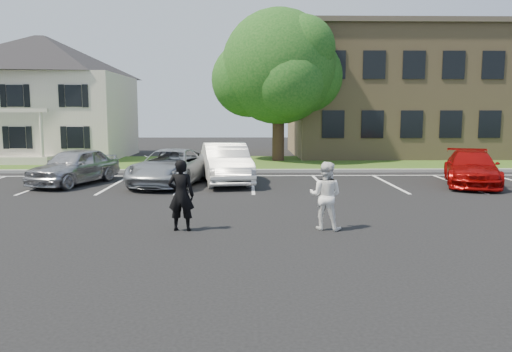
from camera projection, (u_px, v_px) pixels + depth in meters
The scene contains 13 objects.
ground_plane at pixel (257, 231), 12.33m from camera, with size 90.00×90.00×0.00m, color black.
curb at pixel (252, 171), 24.22m from camera, with size 40.00×0.30×0.15m, color gray.
grass_strip at pixel (251, 163), 28.19m from camera, with size 44.00×8.00×0.08m, color #2D491C.
stall_lines at pixel (285, 181), 21.24m from camera, with size 34.00×5.36×0.01m.
house at pixel (44, 97), 31.39m from camera, with size 10.30×9.22×7.60m.
office_building at pixel (456, 93), 33.88m from camera, with size 22.40×10.40×8.30m.
tree at pixel (280, 70), 28.85m from camera, with size 7.80×7.20×8.80m.
man_black_suit at pixel (181, 195), 12.30m from camera, with size 0.65×0.43×1.78m, color black.
man_white_shirt at pixel (325, 196), 12.44m from camera, with size 0.83×0.65×1.71m, color white.
car_silver_west at pixel (75, 166), 20.20m from camera, with size 1.74×4.34×1.48m, color #A6A6AA.
car_silver_minivan at pixel (171, 167), 20.12m from camera, with size 2.37×5.14×1.43m, color #A5A8AD.
car_white_sedan at pixel (226, 163), 20.63m from camera, with size 1.73×4.96×1.63m, color white.
car_red_compact at pixel (471, 168), 19.99m from camera, with size 1.92×4.73×1.37m, color #940706.
Camera 1 is at (-0.26, -12.05, 2.94)m, focal length 35.00 mm.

